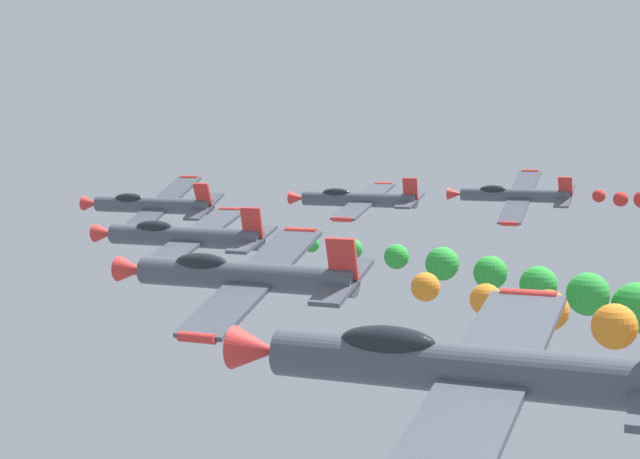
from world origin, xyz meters
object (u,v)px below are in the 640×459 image
Objects in this scene: airplane_left_inner at (182,236)px; airplane_right_outer at (513,195)px; airplane_lead at (151,205)px; airplane_trailing at (461,367)px; airplane_right_inner at (357,199)px; airplane_left_outer at (241,275)px.

airplane_right_outer is at bearing -16.03° from airplane_left_inner.
airplane_right_outer is at bearing -40.77° from airplane_lead.
airplane_lead reaches higher than airplane_left_inner.
airplane_lead reaches higher than airplane_right_outer.
airplane_trailing is (-24.67, -21.61, 0.44)m from airplane_left_inner.
airplane_lead is 1.00× the size of airplane_trailing.
airplane_trailing is (-48.90, -20.81, -0.05)m from airplane_right_inner.
airplane_lead is 1.00× the size of airplane_left_inner.
airplane_lead reaches higher than airplane_trailing.
airplane_trailing is at bearing -139.70° from airplane_lead.
airplane_right_outer reaches higher than airplane_right_inner.
airplane_trailing reaches higher than airplane_left_outer.
airplane_right_inner reaches higher than airplane_left_inner.
airplane_left_inner is 32.80m from airplane_trailing.
airplane_left_inner is 15.37m from airplane_left_outer.
airplane_left_inner is 1.00× the size of airplane_right_inner.
airplane_right_outer reaches higher than airplane_left_outer.
airplane_trailing is at bearing -138.79° from airplane_left_inner.
airplane_left_inner is at bearing -141.58° from airplane_lead.
airplane_right_inner is 37.25m from airplane_left_outer.
airplane_left_outer is 47.60m from airplane_right_outer.
airplane_left_outer is (-11.94, -9.68, 0.05)m from airplane_left_inner.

